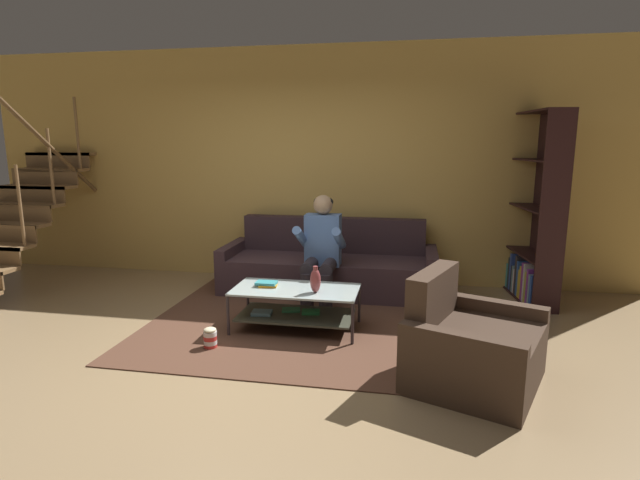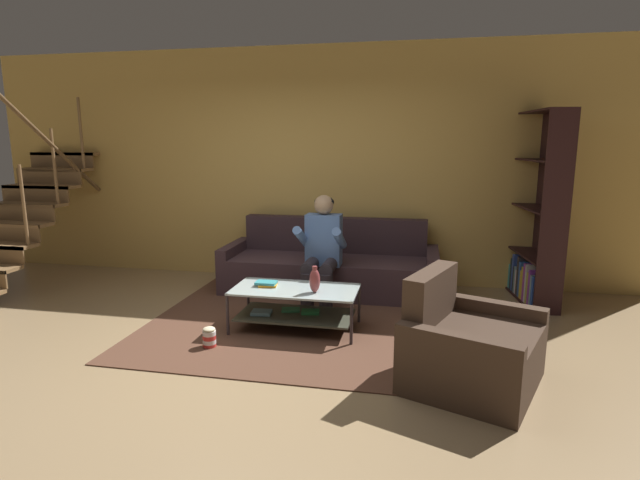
{
  "view_description": "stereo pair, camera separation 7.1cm",
  "coord_description": "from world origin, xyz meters",
  "px_view_note": "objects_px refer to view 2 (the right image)",
  "views": [
    {
      "loc": [
        1.44,
        -3.77,
        1.75
      ],
      "look_at": [
        0.56,
        0.93,
        0.8
      ],
      "focal_mm": 28.0,
      "sensor_mm": 36.0,
      "label": 1
    },
    {
      "loc": [
        1.51,
        -3.75,
        1.75
      ],
      "look_at": [
        0.56,
        0.93,
        0.8
      ],
      "focal_mm": 28.0,
      "sensor_mm": 36.0,
      "label": 2
    }
  ],
  "objects_px": {
    "couch": "(330,268)",
    "bookshelf": "(538,237)",
    "coffee_table": "(295,302)",
    "person_seated_center": "(322,247)",
    "armchair": "(469,348)",
    "book_stack": "(267,284)",
    "vase": "(315,280)",
    "popcorn_tub": "(209,337)"
  },
  "relations": [
    {
      "from": "couch",
      "to": "armchair",
      "type": "distance_m",
      "value": 2.52
    },
    {
      "from": "person_seated_center",
      "to": "armchair",
      "type": "distance_m",
      "value": 2.14
    },
    {
      "from": "couch",
      "to": "bookshelf",
      "type": "xyz_separation_m",
      "value": [
        2.3,
        0.08,
        0.45
      ]
    },
    {
      "from": "armchair",
      "to": "popcorn_tub",
      "type": "height_order",
      "value": "armchair"
    },
    {
      "from": "coffee_table",
      "to": "bookshelf",
      "type": "bearing_deg",
      "value": 29.84
    },
    {
      "from": "couch",
      "to": "armchair",
      "type": "xyz_separation_m",
      "value": [
        1.4,
        -2.09,
        -0.01
      ]
    },
    {
      "from": "coffee_table",
      "to": "bookshelf",
      "type": "distance_m",
      "value": 2.81
    },
    {
      "from": "person_seated_center",
      "to": "book_stack",
      "type": "xyz_separation_m",
      "value": [
        -0.39,
        -0.75,
        -0.22
      ]
    },
    {
      "from": "armchair",
      "to": "popcorn_tub",
      "type": "distance_m",
      "value": 2.15
    },
    {
      "from": "popcorn_tub",
      "to": "book_stack",
      "type": "bearing_deg",
      "value": 60.73
    },
    {
      "from": "person_seated_center",
      "to": "coffee_table",
      "type": "relative_size",
      "value": 1.02
    },
    {
      "from": "couch",
      "to": "vase",
      "type": "relative_size",
      "value": 10.12
    },
    {
      "from": "book_stack",
      "to": "person_seated_center",
      "type": "bearing_deg",
      "value": 62.73
    },
    {
      "from": "bookshelf",
      "to": "armchair",
      "type": "bearing_deg",
      "value": -112.38
    },
    {
      "from": "person_seated_center",
      "to": "book_stack",
      "type": "height_order",
      "value": "person_seated_center"
    },
    {
      "from": "vase",
      "to": "armchair",
      "type": "height_order",
      "value": "armchair"
    },
    {
      "from": "vase",
      "to": "book_stack",
      "type": "relative_size",
      "value": 1.17
    },
    {
      "from": "couch",
      "to": "vase",
      "type": "xyz_separation_m",
      "value": [
        0.11,
        -1.39,
        0.24
      ]
    },
    {
      "from": "coffee_table",
      "to": "book_stack",
      "type": "relative_size",
      "value": 5.55
    },
    {
      "from": "armchair",
      "to": "book_stack",
      "type": "bearing_deg",
      "value": 155.23
    },
    {
      "from": "person_seated_center",
      "to": "vase",
      "type": "distance_m",
      "value": 0.88
    },
    {
      "from": "bookshelf",
      "to": "popcorn_tub",
      "type": "bearing_deg",
      "value": -147.17
    },
    {
      "from": "person_seated_center",
      "to": "popcorn_tub",
      "type": "bearing_deg",
      "value": -118.17
    },
    {
      "from": "couch",
      "to": "bookshelf",
      "type": "height_order",
      "value": "bookshelf"
    },
    {
      "from": "popcorn_tub",
      "to": "coffee_table",
      "type": "bearing_deg",
      "value": 42.74
    },
    {
      "from": "couch",
      "to": "popcorn_tub",
      "type": "bearing_deg",
      "value": -111.14
    },
    {
      "from": "vase",
      "to": "popcorn_tub",
      "type": "distance_m",
      "value": 1.05
    },
    {
      "from": "person_seated_center",
      "to": "bookshelf",
      "type": "height_order",
      "value": "bookshelf"
    },
    {
      "from": "coffee_table",
      "to": "bookshelf",
      "type": "height_order",
      "value": "bookshelf"
    },
    {
      "from": "armchair",
      "to": "popcorn_tub",
      "type": "relative_size",
      "value": 6.36
    },
    {
      "from": "vase",
      "to": "book_stack",
      "type": "height_order",
      "value": "vase"
    },
    {
      "from": "person_seated_center",
      "to": "popcorn_tub",
      "type": "xyz_separation_m",
      "value": [
        -0.72,
        -1.35,
        -0.55
      ]
    },
    {
      "from": "popcorn_tub",
      "to": "bookshelf",
      "type": "bearing_deg",
      "value": 32.83
    },
    {
      "from": "book_stack",
      "to": "bookshelf",
      "type": "relative_size",
      "value": 0.1
    },
    {
      "from": "book_stack",
      "to": "armchair",
      "type": "xyz_separation_m",
      "value": [
        1.79,
        -0.83,
        -0.15
      ]
    },
    {
      "from": "coffee_table",
      "to": "armchair",
      "type": "xyz_separation_m",
      "value": [
        1.51,
        -0.79,
        0.01
      ]
    },
    {
      "from": "couch",
      "to": "bookshelf",
      "type": "relative_size",
      "value": 1.2
    },
    {
      "from": "vase",
      "to": "armchair",
      "type": "distance_m",
      "value": 1.5
    },
    {
      "from": "bookshelf",
      "to": "coffee_table",
      "type": "bearing_deg",
      "value": -150.16
    },
    {
      "from": "vase",
      "to": "coffee_table",
      "type": "bearing_deg",
      "value": 157.43
    },
    {
      "from": "person_seated_center",
      "to": "coffee_table",
      "type": "height_order",
      "value": "person_seated_center"
    },
    {
      "from": "person_seated_center",
      "to": "book_stack",
      "type": "relative_size",
      "value": 5.65
    }
  ]
}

